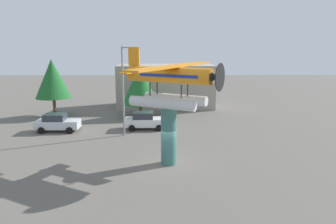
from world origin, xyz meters
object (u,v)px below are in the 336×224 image
Objects in this scene: streetlight_primary at (125,85)px; tree_east at (140,84)px; display_pedestal at (169,135)px; car_mid_white at (145,121)px; storefront_building at (166,86)px; car_near_silver at (57,123)px; tree_west at (52,79)px; floatplane_monument at (170,82)px.

tree_east is (0.81, 7.89, -0.84)m from streetlight_primary.
display_pedestal is 8.80m from streetlight_primary.
storefront_building is at bearing 79.72° from car_mid_white.
tree_west is at bearing 110.13° from car_near_silver.
streetlight_primary reaches higher than tree_east.
storefront_building is at bearing 24.52° from tree_west.
car_near_silver is at bearing -175.09° from car_mid_white.
car_near_silver is at bearing 169.09° from floatplane_monument.
streetlight_primary reaches higher than floatplane_monument.
car_mid_white is at bearing 54.77° from streetlight_primary.
storefront_building is 14.80m from tree_west.
car_near_silver is at bearing 140.29° from display_pedestal.
display_pedestal is 10.10m from car_mid_white.
storefront_building is at bearing 90.02° from display_pedestal.
tree_west is at bearing 176.86° from tree_east.
streetlight_primary is at bearing -41.65° from tree_west.
storefront_building is at bearing 50.02° from car_near_silver.
floatplane_monument is at bearing -49.75° from tree_west.
floatplane_monument is at bearing -39.61° from car_near_silver.
storefront_building is (-0.01, 22.00, 0.76)m from display_pedestal.
storefront_building is at bearing 75.11° from streetlight_primary.
car_near_silver is 8.69m from car_mid_white.
car_mid_white is (8.66, 0.74, 0.00)m from car_near_silver.
streetlight_primary is (-1.66, -2.34, 3.91)m from car_mid_white.
streetlight_primary reaches higher than storefront_building.
streetlight_primary is at bearing 117.56° from display_pedestal.
storefront_building is 1.90× the size of tree_west.
display_pedestal is 20.92m from tree_west.
tree_west is at bearing 130.12° from display_pedestal.
car_mid_white is 0.62× the size of tree_west.
tree_east is at bearing 101.31° from display_pedestal.
display_pedestal is 0.67× the size of tree_east.
car_near_silver is 0.32× the size of storefront_building.
streetlight_primary is (-3.88, 7.43, 2.67)m from display_pedestal.
display_pedestal is 0.44× the size of floatplane_monument.
storefront_building is (2.22, 12.22, 2.00)m from car_mid_white.
tree_east reaches higher than car_near_silver.
streetlight_primary is at bearing -12.88° from car_near_silver.
storefront_building reaches higher than car_mid_white.
storefront_building is at bearing 65.38° from tree_east.
tree_west is at bearing 138.35° from streetlight_primary.
car_mid_white is 6.39m from tree_east.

